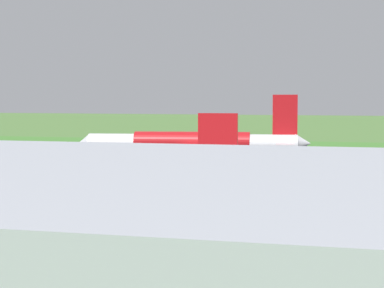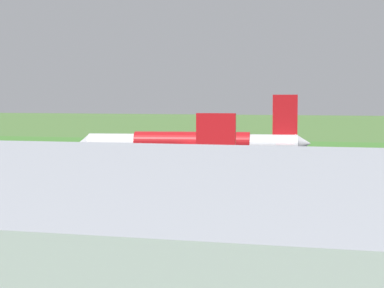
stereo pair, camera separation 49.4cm
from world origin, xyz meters
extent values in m
plane|color=#547F3D|center=(0.00, 0.00, 0.00)|extent=(800.00, 800.00, 0.00)
cube|color=#2D3033|center=(0.00, 0.00, 0.03)|extent=(600.00, 40.80, 0.06)
cube|color=gray|center=(0.00, 72.81, 0.03)|extent=(440.00, 110.00, 0.05)
cube|color=#478534|center=(0.00, -48.01, 0.02)|extent=(600.00, 80.00, 0.04)
cylinder|color=white|center=(1.82, 0.00, 4.20)|extent=(48.16, 13.65, 5.20)
cone|color=white|center=(26.91, 4.53, 4.20)|extent=(3.83, 5.39, 4.94)
cone|color=white|center=(-22.98, -4.48, 4.80)|extent=(4.23, 4.97, 4.42)
cube|color=red|center=(-18.97, -3.75, 11.30)|extent=(5.60, 1.49, 9.00)
cube|color=white|center=(-19.94, 1.66, 5.00)|extent=(5.54, 9.57, 0.36)
cube|color=white|center=(-17.99, -9.17, 5.00)|extent=(5.54, 9.57, 0.36)
cube|color=white|center=(-1.12, 10.65, 3.80)|extent=(9.81, 22.72, 0.35)
cube|color=white|center=(2.79, -11.00, 3.80)|extent=(9.81, 22.72, 0.35)
cylinder|color=#23284C|center=(1.96, 7.65, 1.32)|extent=(4.93, 3.56, 2.80)
cylinder|color=#23284C|center=(4.63, -7.11, 1.32)|extent=(4.93, 3.56, 2.80)
cylinder|color=black|center=(19.77, 3.24, 1.71)|extent=(0.70, 0.70, 3.42)
cylinder|color=black|center=(-1.85, 3.40, 1.71)|extent=(0.70, 0.70, 3.42)
cylinder|color=black|center=(-0.42, -4.47, 1.71)|extent=(0.70, 0.70, 3.42)
cylinder|color=red|center=(1.82, 0.00, 4.72)|extent=(26.91, 9.84, 5.23)
cylinder|color=white|center=(-41.94, 76.08, 3.63)|extent=(41.70, 7.71, 4.49)
cone|color=white|center=(-20.23, 77.78, 4.15)|extent=(3.31, 4.04, 3.82)
cube|color=red|center=(-23.75, 77.50, 9.76)|extent=(4.86, 0.81, 7.78)
cube|color=white|center=(-40.34, 66.67, 3.28)|extent=(6.65, 19.35, 0.30)
cube|color=white|center=(-41.82, 85.62, 3.28)|extent=(6.65, 19.35, 0.30)
cylinder|color=black|center=(-41.94, 76.08, 0.69)|extent=(0.69, 0.69, 1.38)
cube|color=#B21914|center=(8.33, 30.33, 0.70)|extent=(4.35, 4.12, 0.75)
cube|color=#2D333D|center=(8.18, 30.20, 1.35)|extent=(2.78, 2.73, 0.55)
cylinder|color=black|center=(8.83, 31.89, 0.32)|extent=(0.63, 0.59, 0.64)
cylinder|color=black|center=(9.94, 30.61, 0.32)|extent=(0.63, 0.59, 0.64)
cylinder|color=black|center=(6.72, 30.05, 0.32)|extent=(0.63, 0.59, 0.64)
cylinder|color=black|center=(7.83, 28.77, 0.32)|extent=(0.63, 0.59, 0.64)
cube|color=gold|center=(-6.75, 43.03, 1.10)|extent=(3.00, 3.00, 1.30)
cube|color=silver|center=(-4.32, 41.65, 1.55)|extent=(4.44, 3.88, 2.20)
cylinder|color=black|center=(-7.25, 42.16, 0.45)|extent=(0.93, 0.71, 0.90)
cylinder|color=black|center=(-6.26, 43.90, 0.45)|extent=(0.93, 0.71, 0.90)
cylinder|color=black|center=(-4.29, 40.48, 0.45)|extent=(0.93, 0.71, 0.90)
cylinder|color=black|center=(-3.30, 42.22, 0.45)|extent=(0.93, 0.71, 0.90)
cube|color=#B21914|center=(-34.03, 6.09, 0.70)|extent=(3.81, 4.50, 0.75)
cube|color=#2D333D|center=(-33.92, 6.26, 1.35)|extent=(2.63, 2.77, 0.55)
cylinder|color=black|center=(-34.08, 4.46, 0.32)|extent=(0.53, 0.66, 0.64)
cylinder|color=black|center=(-35.51, 5.39, 0.32)|extent=(0.53, 0.66, 0.64)
cylinder|color=black|center=(-32.55, 6.80, 0.32)|extent=(0.53, 0.66, 0.64)
cylinder|color=black|center=(-33.97, 7.73, 0.32)|extent=(0.53, 0.66, 0.64)
cylinder|color=slate|center=(5.06, -44.47, 0.93)|extent=(0.10, 0.10, 1.87)
cube|color=red|center=(5.06, -44.49, 2.17)|extent=(0.60, 0.04, 0.60)
cone|color=orange|center=(10.16, -51.32, 0.28)|extent=(0.40, 0.40, 0.55)
camera|label=1|loc=(-46.14, 166.65, 16.00)|focal=71.07mm
camera|label=2|loc=(-46.61, 166.51, 16.00)|focal=71.07mm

